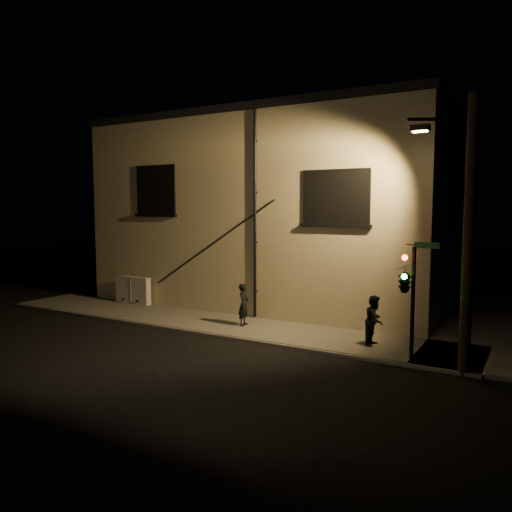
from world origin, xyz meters
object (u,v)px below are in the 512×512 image
Objects in this scene: traffic_signal at (405,280)px; streetlamp_pole at (466,230)px; utility_cabinet at (133,290)px; pedestrian_b at (375,320)px; pedestrian_a at (244,305)px.

streetlamp_pole reaches higher than traffic_signal.
utility_cabinet is 11.97m from pedestrian_b.
utility_cabinet is 1.20× the size of pedestrian_a.
pedestrian_a is 6.61m from traffic_signal.
pedestrian_b reaches higher than pedestrian_a.
pedestrian_a is 8.64m from streetlamp_pole.
streetlamp_pole is (2.82, -1.25, 3.06)m from pedestrian_b.
pedestrian_a is 5.13m from pedestrian_b.
streetlamp_pole is at bearing -10.07° from utility_cabinet.
streetlamp_pole is at bearing -111.06° from pedestrian_a.
pedestrian_a reaches higher than utility_cabinet.
traffic_signal is (6.31, -1.21, 1.55)m from pedestrian_a.
pedestrian_b is (11.89, -1.37, 0.19)m from utility_cabinet.
traffic_signal reaches higher than pedestrian_a.
pedestrian_a is at bearing -9.70° from utility_cabinet.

